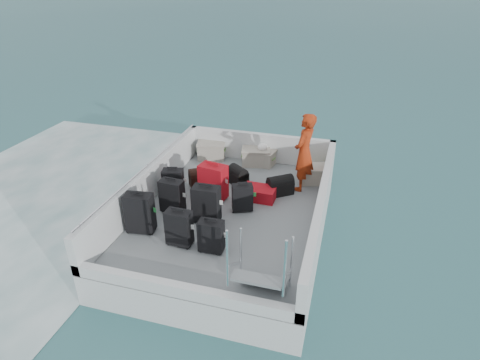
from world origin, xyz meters
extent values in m
plane|color=#16434E|center=(0.00, 0.00, 0.00)|extent=(160.00, 160.00, 0.00)
plane|color=white|center=(-4.80, 0.00, 0.00)|extent=(10.00, 10.00, 0.00)
cube|color=silver|center=(0.00, 0.00, 0.30)|extent=(3.60, 5.00, 0.60)
cube|color=slate|center=(0.00, 0.00, 0.61)|extent=(3.30, 4.70, 0.02)
cube|color=silver|center=(-1.73, 0.00, 0.97)|extent=(0.14, 5.00, 0.70)
cube|color=silver|center=(1.73, 0.00, 0.97)|extent=(0.14, 5.00, 0.70)
cube|color=silver|center=(0.00, 2.43, 0.97)|extent=(3.60, 0.14, 0.70)
cube|color=silver|center=(0.00, -2.43, 0.72)|extent=(3.60, 0.14, 0.20)
cylinder|color=silver|center=(-1.73, 0.00, 1.37)|extent=(0.04, 4.80, 0.04)
cube|color=black|center=(-1.33, -1.12, 1.00)|extent=(0.52, 0.34, 0.75)
cube|color=black|center=(-1.07, -0.35, 0.96)|extent=(0.47, 0.29, 0.67)
cube|color=black|center=(-1.30, 0.21, 0.92)|extent=(0.46, 0.33, 0.60)
cube|color=black|center=(-0.51, -1.29, 0.95)|extent=(0.44, 0.27, 0.66)
cube|color=black|center=(-0.31, -0.50, 0.98)|extent=(0.50, 0.30, 0.73)
cube|color=#9D0C13|center=(-0.48, 0.35, 0.99)|extent=(0.60, 0.42, 0.75)
cube|color=black|center=(0.07, -1.31, 0.91)|extent=(0.42, 0.26, 0.58)
cube|color=black|center=(0.22, 0.05, 0.90)|extent=(0.45, 0.36, 0.56)
cube|color=#9D0C13|center=(0.44, 0.59, 0.75)|extent=(0.67, 0.45, 0.26)
cube|color=#A1998C|center=(-1.18, 2.20, 0.81)|extent=(0.73, 0.58, 0.39)
cube|color=#A1998C|center=(-0.03, 2.15, 0.81)|extent=(0.70, 0.55, 0.38)
cube|color=#A1998C|center=(0.12, 2.20, 0.79)|extent=(0.63, 0.49, 0.34)
cube|color=#A1998C|center=(1.40, 1.61, 0.80)|extent=(0.68, 0.56, 0.36)
ellipsoid|color=yellow|center=(1.45, 2.04, 0.73)|extent=(0.28, 0.26, 0.22)
ellipsoid|color=white|center=(0.12, 2.20, 1.05)|extent=(0.24, 0.24, 0.18)
imported|color=red|center=(1.21, 1.28, 1.46)|extent=(0.56, 0.71, 1.68)
camera|label=1|loc=(2.02, -6.40, 4.84)|focal=30.00mm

